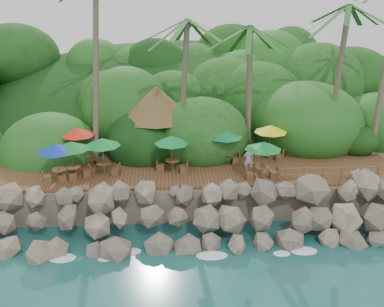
{
  "coord_description": "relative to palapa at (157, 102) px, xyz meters",
  "views": [
    {
      "loc": [
        -1.31,
        -19.14,
        12.98
      ],
      "look_at": [
        0.0,
        6.0,
        3.4
      ],
      "focal_mm": 40.67,
      "sensor_mm": 36.0,
      "label": 1
    }
  ],
  "objects": [
    {
      "name": "seawall",
      "position": [
        2.21,
        -7.56,
        -4.64
      ],
      "size": [
        29.0,
        4.0,
        2.3
      ],
      "primitive_type": null,
      "color": "gray",
      "rests_on": "ground"
    },
    {
      "name": "jungle_hill",
      "position": [
        2.21,
        13.94,
        -5.79
      ],
      "size": [
        44.8,
        28.0,
        15.4
      ],
      "primitive_type": "ellipsoid",
      "color": "#143811",
      "rests_on": "ground"
    },
    {
      "name": "palapa",
      "position": [
        0.0,
        0.0,
        0.0
      ],
      "size": [
        5.05,
        5.05,
        4.6
      ],
      "color": "brown",
      "rests_on": "ground"
    },
    {
      "name": "railing",
      "position": [
        10.82,
        -5.91,
        -2.88
      ],
      "size": [
        7.2,
        0.1,
        1.0
      ],
      "color": "brown",
      "rests_on": "terrace"
    },
    {
      "name": "jungle_foliage",
      "position": [
        2.21,
        5.44,
        -5.79
      ],
      "size": [
        44.0,
        16.0,
        12.0
      ],
      "primitive_type": null,
      "color": "#143811",
      "rests_on": "ground"
    },
    {
      "name": "ground",
      "position": [
        2.21,
        -9.56,
        -5.79
      ],
      "size": [
        140.0,
        140.0,
        0.0
      ],
      "primitive_type": "plane",
      "color": "#19514F",
      "rests_on": "ground"
    },
    {
      "name": "land_base",
      "position": [
        2.21,
        6.44,
        -4.74
      ],
      "size": [
        32.0,
        25.2,
        2.1
      ],
      "primitive_type": "cube",
      "color": "gray",
      "rests_on": "ground"
    },
    {
      "name": "waiter",
      "position": [
        5.7,
        -3.98,
        -2.68
      ],
      "size": [
        0.61,
        0.42,
        1.62
      ],
      "primitive_type": "imported",
      "rotation": [
        0.0,
        0.0,
        3.09
      ],
      "color": "white",
      "rests_on": "terrace"
    },
    {
      "name": "dining_clusters",
      "position": [
        0.49,
        -3.47,
        -1.53
      ],
      "size": [
        15.27,
        5.38,
        2.36
      ],
      "color": "brown",
      "rests_on": "terrace"
    },
    {
      "name": "foam_line",
      "position": [
        2.21,
        -9.26,
        -5.76
      ],
      "size": [
        25.2,
        0.8,
        0.06
      ],
      "color": "white",
      "rests_on": "ground"
    },
    {
      "name": "terrace",
      "position": [
        2.21,
        -3.56,
        -3.59
      ],
      "size": [
        26.0,
        5.0,
        0.2
      ],
      "primitive_type": "cube",
      "color": "brown",
      "rests_on": "land_base"
    }
  ]
}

